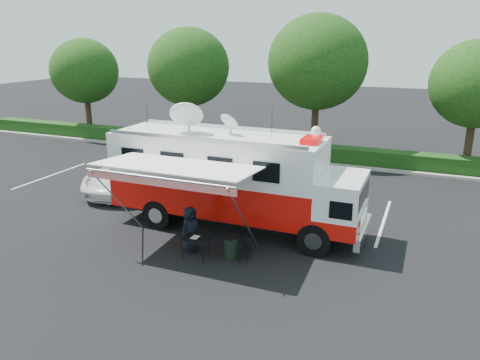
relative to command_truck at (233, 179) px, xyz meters
The scene contains 10 objects.
ground_plane 2.08m from the command_truck, ahead, with size 120.00×120.00×0.00m, color black.
back_border 13.29m from the command_truck, 84.55° to the left, with size 60.00×6.14×8.87m.
stall_lines 3.67m from the command_truck, 97.82° to the left, with size 24.12×5.50×0.01m.
command_truck is the anchor object (origin of this frame).
awning 3.21m from the command_truck, 107.43° to the right, with size 5.53×2.84×3.34m.
white_suv 7.68m from the command_truck, 157.20° to the left, with size 2.98×6.46×1.79m, color silver.
person 3.35m from the command_truck, 102.53° to the right, with size 0.83×0.54×1.69m, color black.
folding_table 3.38m from the command_truck, 91.28° to the right, with size 1.04×0.79×0.82m.
folding_chair 3.32m from the command_truck, 58.12° to the right, with size 0.51×0.54×0.85m.
trash_bin 3.16m from the command_truck, 68.47° to the right, with size 0.53×0.53×0.80m.
Camera 1 is at (6.90, -16.18, 7.43)m, focal length 35.00 mm.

